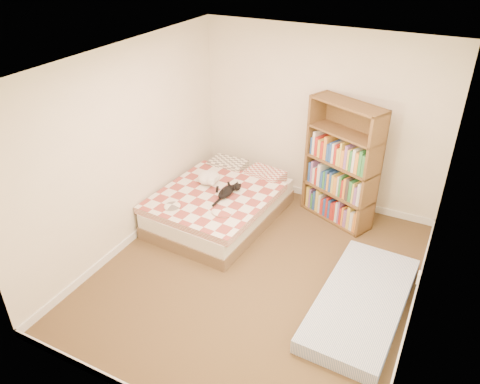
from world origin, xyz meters
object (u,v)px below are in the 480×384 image
at_px(floor_mattress, 361,302).
at_px(white_dog, 209,178).
at_px(black_cat, 227,191).
at_px(bed, 221,203).
at_px(bookshelf, 340,179).

relative_size(floor_mattress, white_dog, 5.43).
relative_size(black_cat, white_dog, 1.70).
xyz_separation_m(bed, white_dog, (-0.23, 0.07, 0.31)).
distance_m(bookshelf, floor_mattress, 1.89).
distance_m(bed, white_dog, 0.39).
height_order(bed, black_cat, black_cat).
xyz_separation_m(bookshelf, white_dog, (-1.66, -0.68, -0.06)).
bearing_deg(floor_mattress, white_dog, 160.88).
bearing_deg(white_dog, floor_mattress, -22.03).
height_order(bed, floor_mattress, bed).
bearing_deg(bookshelf, floor_mattress, -40.84).
bearing_deg(bed, white_dog, 166.46).
relative_size(bed, white_dog, 5.88).
xyz_separation_m(floor_mattress, white_dog, (-2.44, 0.96, 0.46)).
relative_size(bed, floor_mattress, 1.08).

